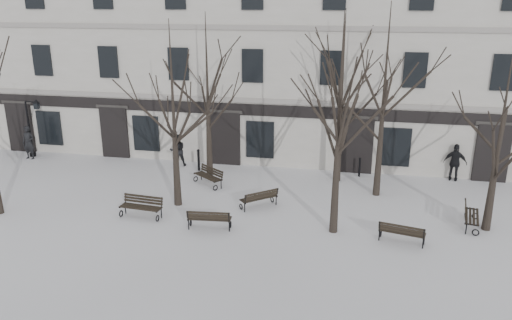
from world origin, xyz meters
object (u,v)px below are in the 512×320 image
(tree_1, at_px, (172,93))
(bench_5, at_px, (470,215))
(bench_2, at_px, (402,232))
(lamp_post, at_px, (32,124))
(bench_1, at_px, (209,218))
(tree_2, at_px, (340,100))
(tree_3, at_px, (503,121))
(bench_4, at_px, (259,198))
(bench_3, at_px, (209,176))
(bench_0, at_px, (141,206))

(tree_1, height_order, bench_5, tree_1)
(bench_2, distance_m, lamp_post, 21.07)
(bench_1, bearing_deg, bench_2, 176.42)
(tree_2, xyz_separation_m, lamp_post, (-17.32, 6.41, -3.27))
(tree_3, xyz_separation_m, bench_1, (-10.69, -2.17, -3.94))
(bench_2, height_order, lamp_post, lamp_post)
(lamp_post, bearing_deg, bench_2, -19.19)
(bench_2, xyz_separation_m, bench_4, (-5.81, 2.21, 0.00))
(tree_1, height_order, lamp_post, tree_1)
(bench_2, height_order, bench_3, bench_3)
(tree_1, relative_size, lamp_post, 2.38)
(bench_3, height_order, lamp_post, lamp_post)
(tree_2, distance_m, lamp_post, 18.76)
(tree_3, xyz_separation_m, lamp_post, (-23.22, 5.02, -2.48))
(bench_1, bearing_deg, bench_5, -172.73)
(bench_2, distance_m, bench_3, 9.83)
(bench_3, height_order, bench_5, bench_5)
(tree_1, relative_size, tree_3, 1.13)
(bench_0, distance_m, lamp_post, 11.60)
(tree_3, xyz_separation_m, bench_0, (-13.80, -1.59, -3.92))
(tree_3, relative_size, bench_1, 4.02)
(bench_4, distance_m, lamp_post, 14.88)
(tree_3, distance_m, bench_0, 14.43)
(bench_4, xyz_separation_m, bench_5, (8.58, -0.15, 0.02))
(bench_1, distance_m, lamp_post, 14.52)
(bench_4, height_order, bench_5, bench_5)
(bench_3, bearing_deg, tree_1, -66.83)
(tree_3, relative_size, bench_2, 4.04)
(lamp_post, bearing_deg, bench_1, -29.89)
(bench_5, height_order, lamp_post, lamp_post)
(bench_2, relative_size, bench_5, 0.97)
(tree_2, relative_size, bench_2, 4.76)
(tree_1, distance_m, lamp_post, 12.00)
(tree_3, relative_size, bench_0, 3.88)
(tree_1, distance_m, bench_5, 12.97)
(bench_3, bearing_deg, bench_5, 25.11)
(tree_2, bearing_deg, bench_1, -170.72)
(bench_0, bearing_deg, bench_4, 27.56)
(tree_1, bearing_deg, bench_3, 76.28)
(bench_1, bearing_deg, bench_0, -16.50)
(bench_5, bearing_deg, bench_3, 88.91)
(lamp_post, bearing_deg, bench_5, -12.10)
(lamp_post, bearing_deg, tree_3, -12.21)
(tree_1, bearing_deg, bench_1, -45.63)
(bench_3, bearing_deg, tree_3, 24.88)
(bench_0, bearing_deg, bench_1, -5.67)
(tree_2, xyz_separation_m, bench_5, (5.30, 1.57, -4.73))
(tree_2, relative_size, bench_1, 4.73)
(bench_2, bearing_deg, lamp_post, -6.33)
(bench_2, height_order, bench_4, bench_4)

